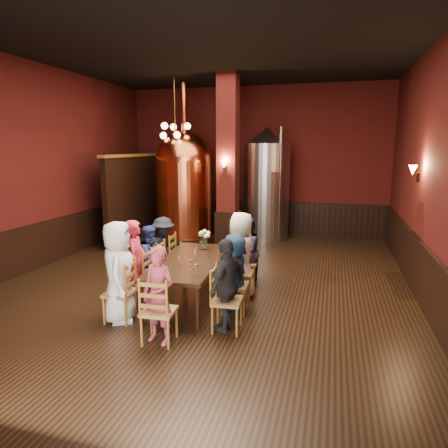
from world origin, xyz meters
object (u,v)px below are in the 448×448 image
(person_2, at_px, (151,259))
(rose_vase, at_px, (204,236))
(person_0, at_px, (118,272))
(copper_kettle, at_px, (186,185))
(person_1, at_px, (136,263))
(steel_vessel, at_px, (266,184))
(dining_table, at_px, (190,263))

(person_2, distance_m, rose_vase, 1.08)
(person_0, bearing_deg, copper_kettle, -12.49)
(person_1, bearing_deg, person_2, -9.92)
(person_0, bearing_deg, person_1, -18.24)
(copper_kettle, xyz_separation_m, rose_vase, (1.73, -3.61, -0.60))
(person_2, height_order, steel_vessel, steel_vessel)
(person_2, bearing_deg, rose_vase, -54.87)
(person_2, height_order, rose_vase, person_2)
(person_1, distance_m, person_2, 0.67)
(copper_kettle, bearing_deg, rose_vase, -64.36)
(dining_table, relative_size, person_0, 1.56)
(dining_table, xyz_separation_m, steel_vessel, (0.46, 5.23, 0.92))
(person_2, height_order, copper_kettle, copper_kettle)
(person_0, relative_size, copper_kettle, 0.36)
(steel_vessel, distance_m, rose_vase, 4.55)
(steel_vessel, bearing_deg, person_0, -101.17)
(dining_table, bearing_deg, person_1, -158.78)
(person_2, xyz_separation_m, steel_vessel, (1.34, 4.96, 0.98))
(copper_kettle, distance_m, rose_vase, 4.05)
(dining_table, distance_m, copper_kettle, 4.77)
(dining_table, distance_m, person_1, 0.91)
(copper_kettle, xyz_separation_m, steel_vessel, (2.18, 0.88, 0.01))
(person_1, xyz_separation_m, person_2, (-0.05, 0.66, -0.11))
(person_1, relative_size, rose_vase, 3.81)
(steel_vessel, relative_size, rose_vase, 8.28)
(dining_table, distance_m, person_2, 0.91)
(dining_table, xyz_separation_m, copper_kettle, (-1.71, 4.35, 0.92))
(dining_table, bearing_deg, person_0, -130.36)
(rose_vase, bearing_deg, person_1, -126.85)
(person_0, height_order, steel_vessel, steel_vessel)
(person_2, bearing_deg, person_1, -168.69)
(person_1, bearing_deg, person_0, 170.08)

